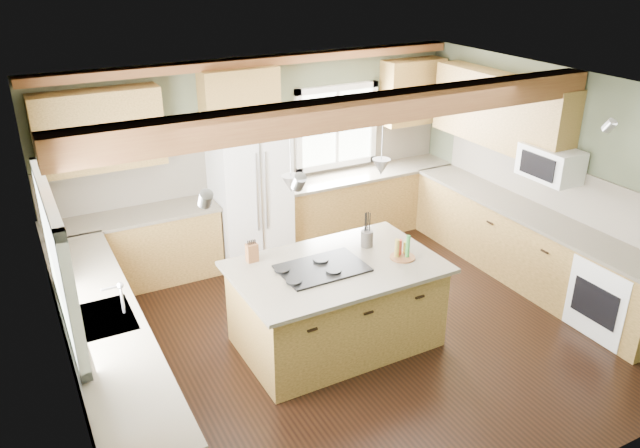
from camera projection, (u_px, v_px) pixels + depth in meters
floor at (353, 333)px, 6.78m from camera, size 5.60×5.60×0.00m
ceiling at (359, 95)px, 5.71m from camera, size 5.60×5.60×0.00m
wall_back at (259, 156)px, 8.26m from camera, size 5.60×0.00×5.60m
wall_left at (59, 290)px, 5.05m from camera, size 0.00×5.00×5.00m
wall_right at (558, 179)px, 7.43m from camera, size 0.00×5.00×5.00m
ceiling_beam at (362, 110)px, 5.72m from camera, size 5.55×0.26×0.26m
soffit_trim at (258, 62)px, 7.67m from camera, size 5.55×0.20×0.10m
backsplash_back at (260, 162)px, 8.28m from camera, size 5.58×0.03×0.58m
backsplash_right at (552, 185)px, 7.50m from camera, size 0.03×3.70×0.58m
base_cab_back_left at (136, 251)px, 7.61m from camera, size 2.02×0.60×0.88m
counter_back_left at (131, 216)px, 7.42m from camera, size 2.06×0.64×0.04m
base_cab_back_right at (365, 203)px, 9.00m from camera, size 2.62×0.60×0.88m
counter_back_right at (366, 173)px, 8.81m from camera, size 2.66×0.64×0.04m
base_cab_left at (111, 363)px, 5.57m from camera, size 0.60×3.70×0.88m
counter_left at (103, 320)px, 5.38m from camera, size 0.64×3.74×0.04m
base_cab_right at (526, 247)px, 7.70m from camera, size 0.60×3.70×0.88m
counter_right at (531, 213)px, 7.51m from camera, size 0.64×3.74×0.04m
upper_cab_back_left at (99, 130)px, 7.00m from camera, size 1.40×0.35×0.90m
upper_cab_over_fridge at (239, 97)px, 7.64m from camera, size 0.96×0.35×0.70m
upper_cab_right at (500, 111)px, 7.82m from camera, size 0.35×2.20×0.90m
upper_cab_back_corner at (412, 92)px, 8.83m from camera, size 0.90×0.35×0.90m
window_left at (56, 260)px, 5.00m from camera, size 0.04×1.60×1.05m
window_back at (336, 127)px, 8.63m from camera, size 1.10×0.04×1.00m
sink at (103, 319)px, 5.38m from camera, size 0.50×0.65×0.03m
faucet at (122, 300)px, 5.40m from camera, size 0.02×0.02×0.28m
oven at (614, 296)px, 6.65m from camera, size 0.60×0.72×0.84m
microwave at (551, 163)px, 7.19m from camera, size 0.40×0.70×0.38m
pendant_left at (291, 184)px, 5.64m from camera, size 0.18×0.18×0.16m
pendant_right at (381, 167)px, 6.07m from camera, size 0.18×0.18×0.16m
refrigerator at (250, 197)px, 7.99m from camera, size 0.90×0.74×1.80m
island at (336, 306)px, 6.45m from camera, size 1.97×1.22×0.88m
island_top at (337, 267)px, 6.26m from camera, size 2.11×1.35×0.04m
cooktop at (322, 268)px, 6.17m from camera, size 0.86×0.58×0.02m
knife_block at (252, 253)px, 6.29m from camera, size 0.12×0.09×0.19m
utensil_crock at (367, 239)px, 6.61m from camera, size 0.15×0.15×0.18m
bottle_tray at (403, 248)px, 6.35m from camera, size 0.33×0.33×0.24m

